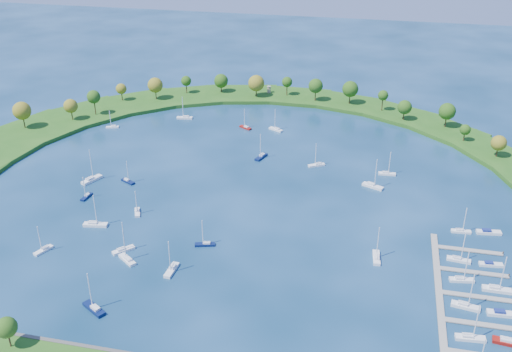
% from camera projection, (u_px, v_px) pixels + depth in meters
% --- Properties ---
extents(ground, '(700.00, 700.00, 0.00)m').
position_uv_depth(ground, '(242.00, 188.00, 248.60)').
color(ground, '#07273F').
rests_on(ground, ground).
extents(breakwater, '(286.74, 247.64, 2.00)m').
position_uv_depth(breakwater, '(177.00, 133.00, 299.47)').
color(breakwater, '#215216').
rests_on(breakwater, ground).
extents(breakwater_trees, '(242.50, 88.06, 14.13)m').
position_uv_depth(breakwater_trees, '(251.00, 96.00, 323.28)').
color(breakwater_trees, '#382314').
rests_on(breakwater_trees, breakwater).
extents(harbor_tower, '(2.60, 2.60, 4.14)m').
position_uv_depth(harbor_tower, '(269.00, 89.00, 352.24)').
color(harbor_tower, gray).
rests_on(harbor_tower, breakwater).
extents(dock_system, '(24.28, 82.00, 1.60)m').
position_uv_depth(dock_system, '(465.00, 308.00, 178.90)').
color(dock_system, gray).
rests_on(dock_system, ground).
extents(moored_boat_0, '(8.01, 5.83, 11.67)m').
position_uv_depth(moored_boat_0, '(276.00, 129.00, 305.27)').
color(moored_boat_0, white).
rests_on(moored_boat_0, ground).
extents(moored_boat_1, '(6.83, 3.83, 9.68)m').
position_uv_depth(moored_boat_1, '(112.00, 126.00, 308.41)').
color(moored_boat_1, white).
rests_on(moored_boat_1, ground).
extents(moored_boat_2, '(9.12, 6.93, 13.41)m').
position_uv_depth(moored_boat_2, '(94.00, 308.00, 178.10)').
color(moored_boat_2, '#0A1844').
rests_on(moored_boat_2, ground).
extents(moored_boat_3, '(8.79, 3.69, 12.53)m').
position_uv_depth(moored_boat_3, '(185.00, 117.00, 320.12)').
color(moored_boat_3, white).
rests_on(moored_boat_3, ground).
extents(moored_boat_4, '(7.45, 3.85, 10.54)m').
position_uv_depth(moored_boat_4, '(205.00, 243.00, 209.61)').
color(moored_boat_4, '#0A1844').
rests_on(moored_boat_4, ground).
extents(moored_boat_5, '(2.78, 8.53, 12.38)m').
position_uv_depth(moored_boat_5, '(172.00, 269.00, 195.84)').
color(moored_boat_5, white).
rests_on(moored_boat_5, ground).
extents(moored_boat_6, '(3.07, 8.64, 12.45)m').
position_uv_depth(moored_boat_6, '(376.00, 257.00, 202.11)').
color(moored_boat_6, white).
rests_on(moored_boat_6, ground).
extents(moored_boat_7, '(4.88, 8.74, 12.39)m').
position_uv_depth(moored_boat_7, '(261.00, 156.00, 275.25)').
color(moored_boat_7, '#0A1844').
rests_on(moored_boat_7, ground).
extents(moored_boat_8, '(4.58, 7.12, 10.18)m').
position_uv_depth(moored_boat_8, '(137.00, 211.00, 229.80)').
color(moored_boat_8, white).
rests_on(moored_boat_8, ground).
extents(moored_boat_9, '(6.58, 10.21, 14.61)m').
position_uv_depth(moored_boat_9, '(92.00, 179.00, 254.18)').
color(moored_boat_9, white).
rests_on(moored_boat_9, ground).
extents(moored_boat_10, '(7.21, 5.04, 10.43)m').
position_uv_depth(moored_boat_10, '(128.00, 181.00, 253.19)').
color(moored_boat_10, '#0A1844').
rests_on(moored_boat_10, ground).
extents(moored_boat_11, '(7.71, 2.58, 11.16)m').
position_uv_depth(moored_boat_11, '(387.00, 173.00, 259.65)').
color(moored_boat_11, white).
rests_on(moored_boat_11, ground).
extents(moored_boat_12, '(7.79, 5.69, 11.36)m').
position_uv_depth(moored_boat_12, '(317.00, 164.00, 267.43)').
color(moored_boat_12, white).
rests_on(moored_boat_12, ground).
extents(moored_boat_15, '(7.08, 7.45, 11.81)m').
position_uv_depth(moored_boat_15, '(123.00, 249.00, 206.28)').
color(moored_boat_15, white).
rests_on(moored_boat_15, ground).
extents(moored_boat_16, '(9.44, 6.01, 13.48)m').
position_uv_depth(moored_boat_16, '(373.00, 185.00, 249.00)').
color(moored_boat_16, white).
rests_on(moored_boat_16, ground).
extents(moored_boat_17, '(7.28, 5.51, 10.70)m').
position_uv_depth(moored_boat_17, '(245.00, 127.00, 307.77)').
color(moored_boat_17, maroon).
rests_on(moored_boat_17, ground).
extents(moored_boat_18, '(8.07, 6.87, 12.25)m').
position_uv_depth(moored_boat_18, '(127.00, 259.00, 201.03)').
color(moored_boat_18, white).
rests_on(moored_boat_18, ground).
extents(moored_boat_19, '(9.41, 3.90, 13.42)m').
position_uv_depth(moored_boat_19, '(95.00, 224.00, 221.39)').
color(moored_boat_19, white).
rests_on(moored_boat_19, ground).
extents(moored_boat_20, '(4.69, 7.41, 10.58)m').
position_uv_depth(moored_boat_20, '(43.00, 249.00, 206.36)').
color(moored_boat_20, white).
rests_on(moored_boat_20, ground).
extents(moored_boat_21, '(2.53, 6.85, 9.85)m').
position_uv_depth(moored_boat_21, '(86.00, 196.00, 241.05)').
color(moored_boat_21, '#0A1844').
rests_on(moored_boat_21, ground).
extents(docked_boat_2, '(8.65, 3.04, 12.47)m').
position_uv_depth(docked_boat_2, '(470.00, 337.00, 166.82)').
color(docked_boat_2, white).
rests_on(docked_boat_2, ground).
extents(docked_boat_3, '(9.21, 3.53, 13.20)m').
position_uv_depth(docked_boat_3, '(509.00, 341.00, 165.19)').
color(docked_boat_3, maroon).
rests_on(docked_boat_3, ground).
extents(docked_boat_4, '(8.93, 3.86, 12.70)m').
position_uv_depth(docked_boat_4, '(466.00, 305.00, 179.22)').
color(docked_boat_4, white).
rests_on(docked_boat_4, ground).
extents(docked_boat_5, '(9.13, 3.03, 1.84)m').
position_uv_depth(docked_boat_5, '(502.00, 313.00, 176.23)').
color(docked_boat_5, white).
rests_on(docked_boat_5, ground).
extents(docked_boat_6, '(8.16, 3.37, 11.64)m').
position_uv_depth(docked_boat_6, '(462.00, 279.00, 191.03)').
color(docked_boat_6, white).
rests_on(docked_boat_6, ground).
extents(docked_boat_7, '(9.08, 2.66, 13.29)m').
position_uv_depth(docked_boat_7, '(497.00, 289.00, 186.45)').
color(docked_boat_7, white).
rests_on(docked_boat_7, ground).
extents(docked_boat_8, '(8.21, 3.20, 11.76)m').
position_uv_depth(docked_boat_8, '(459.00, 259.00, 201.08)').
color(docked_boat_8, white).
rests_on(docked_boat_8, ground).
extents(docked_boat_9, '(8.07, 3.02, 1.61)m').
position_uv_depth(docked_boat_9, '(491.00, 264.00, 198.79)').
color(docked_boat_9, white).
rests_on(docked_boat_9, ground).
extents(docked_boat_10, '(7.33, 2.54, 10.59)m').
position_uv_depth(docked_boat_10, '(461.00, 230.00, 217.36)').
color(docked_boat_10, white).
rests_on(docked_boat_10, ground).
extents(docked_boat_11, '(9.19, 3.65, 1.82)m').
position_uv_depth(docked_boat_11, '(489.00, 232.00, 216.71)').
color(docked_boat_11, white).
rests_on(docked_boat_11, ground).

